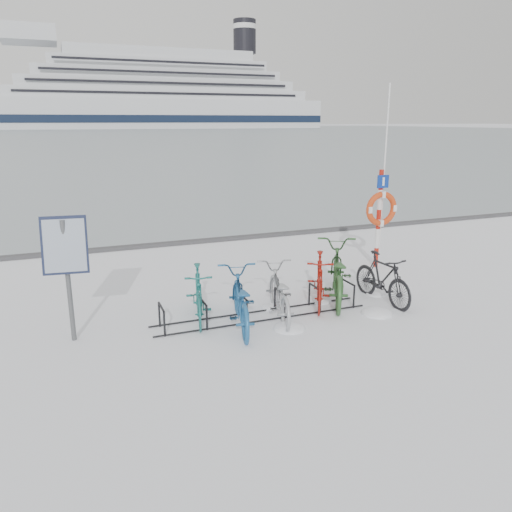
% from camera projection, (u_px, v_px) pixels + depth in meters
% --- Properties ---
extents(ground, '(900.00, 900.00, 0.00)m').
position_uv_depth(ground, '(261.00, 317.00, 9.05)').
color(ground, white).
rests_on(ground, ground).
extents(ice_sheet, '(400.00, 298.00, 0.02)m').
position_uv_depth(ice_sheet, '(68.00, 132.00, 148.45)').
color(ice_sheet, '#929EA5').
rests_on(ice_sheet, ground).
extents(quay_edge, '(400.00, 0.25, 0.10)m').
position_uv_depth(quay_edge, '(185.00, 242.00, 14.34)').
color(quay_edge, '#3F3F42').
rests_on(quay_edge, ground).
extents(bike_rack, '(4.00, 0.48, 0.46)m').
position_uv_depth(bike_rack, '(261.00, 307.00, 9.00)').
color(bike_rack, black).
rests_on(bike_rack, ground).
extents(info_board, '(0.71, 0.34, 2.04)m').
position_uv_depth(info_board, '(65.00, 253.00, 7.68)').
color(info_board, '#595B5E').
rests_on(info_board, ground).
extents(lifebuoy_station, '(0.82, 0.23, 4.25)m').
position_uv_depth(lifebuoy_station, '(381.00, 209.00, 11.74)').
color(lifebuoy_station, '#AA190D').
rests_on(lifebuoy_station, ground).
extents(cruise_ferry, '(145.23, 27.37, 47.72)m').
position_uv_depth(cruise_ferry, '(160.00, 98.00, 220.95)').
color(cruise_ferry, silver).
rests_on(cruise_ferry, ground).
extents(bike_0, '(0.82, 1.71, 0.99)m').
position_uv_depth(bike_0, '(198.00, 292.00, 8.84)').
color(bike_0, '#196460').
rests_on(bike_0, ground).
extents(bike_1, '(1.10, 2.04, 1.02)m').
position_uv_depth(bike_1, '(240.00, 298.00, 8.52)').
color(bike_1, '#1F598E').
rests_on(bike_1, ground).
extents(bike_2, '(1.06, 1.95, 0.97)m').
position_uv_depth(bike_2, '(279.00, 291.00, 8.94)').
color(bike_2, '#9A9EA2').
rests_on(bike_2, ground).
extents(bike_3, '(1.22, 1.73, 1.02)m').
position_uv_depth(bike_3, '(319.00, 279.00, 9.55)').
color(bike_3, maroon).
rests_on(bike_3, ground).
extents(bike_4, '(1.72, 2.33, 1.17)m').
position_uv_depth(bike_4, '(337.00, 271.00, 9.78)').
color(bike_4, '#2D592A').
rests_on(bike_4, ground).
extents(bike_5, '(0.59, 1.69, 1.00)m').
position_uv_depth(bike_5, '(383.00, 277.00, 9.70)').
color(bike_5, black).
rests_on(bike_5, ground).
extents(snow_drifts, '(2.84, 1.56, 0.21)m').
position_uv_depth(snow_drifts, '(330.00, 312.00, 9.26)').
color(snow_drifts, white).
rests_on(snow_drifts, ground).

